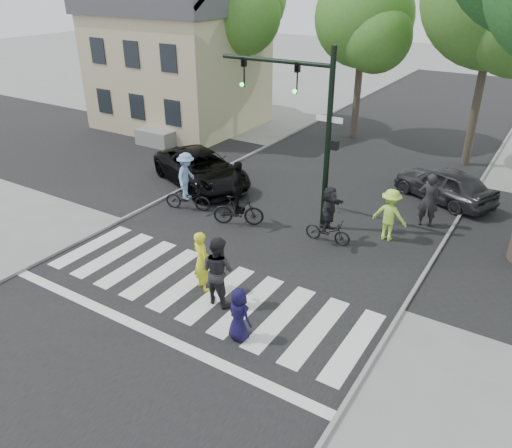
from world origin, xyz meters
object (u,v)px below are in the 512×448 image
at_px(pedestrian_adult, 218,271).
at_px(cyclist_mid, 238,199).
at_px(traffic_signal, 305,112).
at_px(pedestrian_woman, 202,261).
at_px(car_grey, 445,184).
at_px(car_suv, 201,169).
at_px(cyclist_left, 187,186).
at_px(cyclist_right, 329,218).
at_px(pedestrian_child, 239,314).

height_order(pedestrian_adult, cyclist_mid, cyclist_mid).
bearing_deg(traffic_signal, pedestrian_adult, -85.86).
relative_size(pedestrian_woman, car_grey, 0.45).
xyz_separation_m(pedestrian_woman, car_suv, (-4.74, 6.07, -0.18)).
height_order(cyclist_left, cyclist_right, cyclist_left).
bearing_deg(cyclist_right, traffic_signal, 148.69).
bearing_deg(cyclist_mid, pedestrian_child, -55.84).
bearing_deg(car_grey, pedestrian_adult, 4.98).
xyz_separation_m(traffic_signal, pedestrian_woman, (-0.35, -5.18, -3.02)).
distance_m(pedestrian_woman, cyclist_right, 4.66).
xyz_separation_m(traffic_signal, cyclist_left, (-4.02, -1.32, -2.95)).
xyz_separation_m(pedestrian_adult, cyclist_right, (1.04, 4.57, -0.10)).
height_order(cyclist_right, car_suv, cyclist_right).
bearing_deg(cyclist_left, cyclist_right, 4.61).
distance_m(pedestrian_child, cyclist_mid, 6.12).
distance_m(pedestrian_adult, cyclist_right, 4.69).
relative_size(traffic_signal, car_grey, 1.51).
relative_size(traffic_signal, pedestrian_adult, 3.10).
height_order(cyclist_left, cyclist_mid, cyclist_mid).
relative_size(cyclist_mid, car_suv, 0.46).
height_order(pedestrian_woman, pedestrian_adult, pedestrian_adult).
xyz_separation_m(cyclist_mid, car_grey, (5.52, 5.92, -0.28)).
bearing_deg(cyclist_left, car_suv, 115.80).
distance_m(pedestrian_child, car_grey, 11.17).
bearing_deg(cyclist_left, car_grey, 37.02).
xyz_separation_m(pedestrian_woman, cyclist_left, (-3.67, 3.86, 0.07)).
bearing_deg(cyclist_right, pedestrian_woman, -112.59).
distance_m(cyclist_left, cyclist_mid, 2.28).
xyz_separation_m(pedestrian_child, cyclist_left, (-5.71, 5.09, 0.25)).
xyz_separation_m(cyclist_left, car_grey, (7.80, 5.88, -0.27)).
bearing_deg(cyclist_left, cyclist_mid, -0.87).
relative_size(pedestrian_child, pedestrian_adult, 0.72).
distance_m(pedestrian_child, car_suv, 9.97).
relative_size(traffic_signal, car_suv, 1.19).
distance_m(cyclist_left, cyclist_right, 5.48).
xyz_separation_m(traffic_signal, car_grey, (3.78, 4.57, -3.23)).
distance_m(cyclist_left, car_suv, 2.47).
relative_size(pedestrian_woman, pedestrian_adult, 0.91).
xyz_separation_m(pedestrian_child, car_suv, (-6.78, 7.30, 0.01)).
bearing_deg(cyclist_right, car_grey, 66.72).
distance_m(pedestrian_child, pedestrian_adult, 1.63).
relative_size(pedestrian_adult, cyclist_mid, 0.84).
relative_size(traffic_signal, pedestrian_child, 4.31).
distance_m(cyclist_mid, cyclist_right, 3.22).
height_order(traffic_signal, cyclist_mid, traffic_signal).
bearing_deg(cyclist_left, pedestrian_child, -41.72).
distance_m(pedestrian_adult, car_suv, 8.39).
bearing_deg(car_grey, cyclist_left, -29.33).
bearing_deg(cyclist_right, cyclist_mid, -171.52).
relative_size(pedestrian_woman, pedestrian_child, 1.27).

